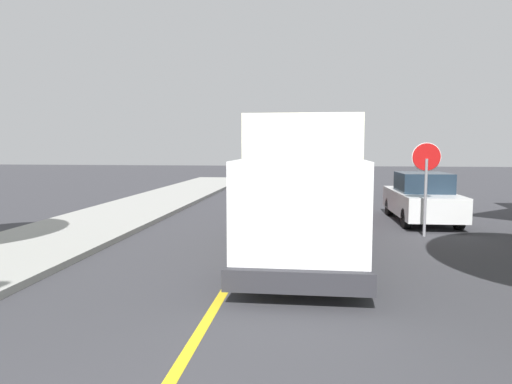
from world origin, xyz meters
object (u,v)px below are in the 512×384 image
object	(u,v)px
box_truck	(303,179)
parked_car_mid	(317,181)
stop_sign	(426,171)
parked_van_across	(422,199)
parked_car_near	(331,194)

from	to	relation	value
box_truck	parked_car_mid	size ratio (longest dim) A/B	1.61
box_truck	parked_car_mid	xyz separation A→B (m)	(0.47, 12.99, -0.97)
stop_sign	parked_van_across	bearing A→B (deg)	78.95
parked_car_near	stop_sign	bearing A→B (deg)	-55.73
box_truck	parked_car_mid	distance (m)	13.03
box_truck	stop_sign	distance (m)	4.19
box_truck	parked_car_mid	world-z (taller)	box_truck
parked_car_mid	parked_van_across	size ratio (longest dim) A/B	1.00
parked_car_near	parked_van_across	world-z (taller)	same
box_truck	stop_sign	xyz separation A→B (m)	(3.38, 2.48, 0.09)
box_truck	parked_car_near	xyz separation A→B (m)	(0.91, 6.10, -0.97)
box_truck	parked_car_mid	bearing A→B (deg)	87.93
parked_car_mid	stop_sign	world-z (taller)	stop_sign
parked_car_near	stop_sign	xyz separation A→B (m)	(2.47, -3.63, 1.06)
parked_car_mid	parked_van_across	xyz separation A→B (m)	(3.43, -7.88, 0.00)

